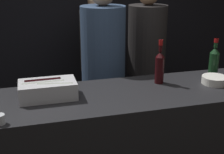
# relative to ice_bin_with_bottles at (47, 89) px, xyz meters

# --- Properties ---
(wall_back_chalkboard) EXTENTS (6.40, 0.06, 2.80)m
(wall_back_chalkboard) POSITION_rel_ice_bin_with_bottles_xyz_m (0.46, 1.94, 0.34)
(wall_back_chalkboard) COLOR black
(wall_back_chalkboard) RESTS_ON ground_plane
(bar_counter) EXTENTS (2.51, 0.67, 0.99)m
(bar_counter) POSITION_rel_ice_bin_with_bottles_xyz_m (0.46, -0.06, -0.56)
(bar_counter) COLOR black
(bar_counter) RESTS_ON ground_plane
(ice_bin_with_bottles) EXTENTS (0.39, 0.23, 0.13)m
(ice_bin_with_bottles) POSITION_rel_ice_bin_with_bottles_xyz_m (0.00, 0.00, 0.00)
(ice_bin_with_bottles) COLOR silver
(ice_bin_with_bottles) RESTS_ON bar_counter
(bowl_white) EXTENTS (0.20, 0.20, 0.06)m
(bowl_white) POSITION_rel_ice_bin_with_bottles_xyz_m (1.30, -0.06, -0.04)
(bowl_white) COLOR silver
(bowl_white) RESTS_ON bar_counter
(red_wine_bottle_tall) EXTENTS (0.07, 0.07, 0.35)m
(red_wine_bottle_tall) POSITION_rel_ice_bin_with_bottles_xyz_m (0.88, 0.08, 0.07)
(red_wine_bottle_tall) COLOR black
(red_wine_bottle_tall) RESTS_ON bar_counter
(red_wine_bottle_burgundy) EXTENTS (0.08, 0.08, 0.32)m
(red_wine_bottle_burgundy) POSITION_rel_ice_bin_with_bottles_xyz_m (1.42, 0.15, 0.06)
(red_wine_bottle_burgundy) COLOR #143319
(red_wine_bottle_burgundy) RESTS_ON bar_counter
(person_in_hoodie) EXTENTS (0.40, 0.40, 1.72)m
(person_in_hoodie) POSITION_rel_ice_bin_with_bottles_xyz_m (1.11, 0.93, -0.11)
(person_in_hoodie) COLOR black
(person_in_hoodie) RESTS_ON ground_plane
(person_blond_tee) EXTENTS (0.40, 0.40, 1.63)m
(person_blond_tee) POSITION_rel_ice_bin_with_bottles_xyz_m (0.66, 1.32, -0.16)
(person_blond_tee) COLOR black
(person_blond_tee) RESTS_ON ground_plane
(person_grey_polo) EXTENTS (0.41, 0.41, 1.76)m
(person_grey_polo) POSITION_rel_ice_bin_with_bottles_xyz_m (0.56, 0.64, -0.09)
(person_grey_polo) COLOR black
(person_grey_polo) RESTS_ON ground_plane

